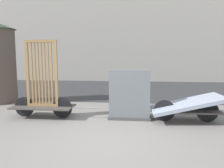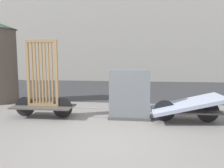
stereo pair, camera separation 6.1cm
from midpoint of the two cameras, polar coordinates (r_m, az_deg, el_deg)
ground_plane at (r=4.59m, az=-2.68°, el=-14.73°), size 60.00×60.00×0.00m
road_strip at (r=12.08m, az=3.01°, el=-1.21°), size 56.00×7.75×0.01m
bike_cart_with_bedframe at (r=6.49m, az=-17.86°, el=-2.46°), size 2.43×0.76×2.18m
bike_cart_with_mattress at (r=6.12m, az=18.54°, el=-5.45°), size 2.49×1.08×0.73m
utility_cabinet at (r=6.04m, az=4.30°, el=-3.17°), size 1.16×0.43×1.37m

